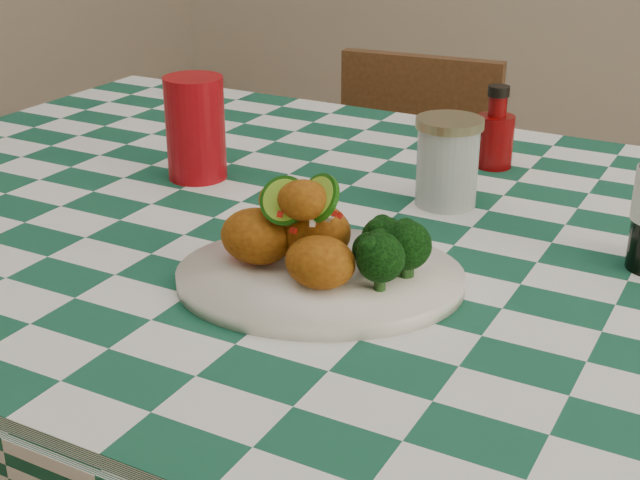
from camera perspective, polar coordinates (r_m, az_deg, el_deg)
The scene contains 7 objects.
plate at distance 0.98m, azimuth 0.00°, elevation -2.47°, with size 0.32×0.25×0.02m, color silver, non-canonical shape.
fried_chicken_pile at distance 0.96m, azimuth -0.75°, elevation 0.93°, with size 0.16×0.12×0.10m, color #9D570F, non-canonical shape.
broccoli_side at distance 0.94m, azimuth 4.37°, elevation -0.99°, with size 0.08×0.08×0.06m, color black, non-canonical shape.
red_tumbler at distance 1.30m, azimuth -7.98°, elevation 7.10°, with size 0.09×0.09×0.15m, color #9B080F.
ketchup_bottle at distance 1.36m, azimuth 11.19°, elevation 7.12°, with size 0.06×0.06×0.12m, color #660506, non-canonical shape.
mason_jar at distance 1.20m, azimuth 8.16°, elevation 4.96°, with size 0.09×0.09×0.12m, color #B2BCBA, non-canonical shape.
wooden_chair_left at distance 2.00m, azimuth 4.60°, elevation -0.73°, with size 0.37×0.39×0.81m, color #472814, non-canonical shape.
Camera 1 is at (0.43, -0.95, 1.22)m, focal length 50.00 mm.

